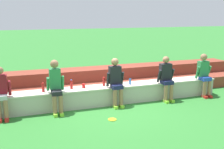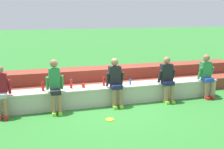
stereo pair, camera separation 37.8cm
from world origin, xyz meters
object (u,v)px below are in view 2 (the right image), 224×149
(person_left_of_center, at_px, (55,84))
(water_bottle_near_right, at_px, (43,86))
(water_bottle_mid_left, at_px, (71,84))
(frisbee, at_px, (110,119))
(person_right_of_center, at_px, (167,78))
(person_far_right, at_px, (207,74))
(water_bottle_center_gap, at_px, (130,82))
(person_far_left, at_px, (1,90))
(plastic_cup_middle, at_px, (83,85))
(water_bottle_near_left, at_px, (104,82))
(person_center, at_px, (115,80))

(person_left_of_center, distance_m, water_bottle_near_right, 0.44)
(person_left_of_center, bearing_deg, water_bottle_mid_left, 33.66)
(frisbee, bearing_deg, person_right_of_center, 24.71)
(person_right_of_center, height_order, frisbee, person_right_of_center)
(person_far_right, height_order, water_bottle_center_gap, person_far_right)
(person_far_left, xyz_separation_m, person_right_of_center, (4.84, -0.05, 0.03))
(water_bottle_mid_left, height_order, plastic_cup_middle, water_bottle_mid_left)
(person_far_right, distance_m, water_bottle_near_left, 3.41)
(person_far_left, distance_m, water_bottle_center_gap, 3.72)
(person_far_right, relative_size, water_bottle_center_gap, 6.87)
(person_left_of_center, height_order, water_bottle_mid_left, person_left_of_center)
(person_left_of_center, distance_m, plastic_cup_middle, 0.92)
(water_bottle_near_right, relative_size, frisbee, 1.20)
(water_bottle_mid_left, bearing_deg, person_center, -13.48)
(person_left_of_center, distance_m, person_far_right, 4.88)
(water_bottle_near_right, bearing_deg, water_bottle_mid_left, 3.28)
(person_far_left, bearing_deg, person_right_of_center, -0.55)
(person_far_right, bearing_deg, plastic_cup_middle, 175.61)
(person_far_right, distance_m, plastic_cup_middle, 4.04)
(person_right_of_center, xyz_separation_m, frisbee, (-2.14, -0.99, -0.76))
(person_right_of_center, bearing_deg, plastic_cup_middle, 172.55)
(plastic_cup_middle, bearing_deg, water_bottle_near_left, 1.58)
(person_far_left, distance_m, frisbee, 2.98)
(person_far_left, xyz_separation_m, water_bottle_near_right, (1.08, 0.27, -0.05))
(person_center, bearing_deg, water_bottle_near_right, 172.92)
(person_far_left, bearing_deg, water_bottle_center_gap, 3.30)
(water_bottle_center_gap, xyz_separation_m, frisbee, (-1.02, -1.25, -0.65))
(person_center, height_order, plastic_cup_middle, person_center)
(person_far_right, relative_size, water_bottle_near_right, 5.31)
(person_left_of_center, xyz_separation_m, water_bottle_center_gap, (2.31, 0.23, -0.14))
(person_right_of_center, distance_m, water_bottle_near_right, 3.77)
(person_center, relative_size, water_bottle_mid_left, 5.25)
(person_far_right, bearing_deg, person_center, 179.53)
(person_far_left, bearing_deg, person_center, 0.13)
(water_bottle_center_gap, distance_m, plastic_cup_middle, 1.46)
(plastic_cup_middle, height_order, frisbee, plastic_cup_middle)
(person_far_left, xyz_separation_m, water_bottle_center_gap, (3.71, 0.21, -0.08))
(water_bottle_mid_left, bearing_deg, person_left_of_center, -146.34)
(person_center, relative_size, water_bottle_center_gap, 6.96)
(plastic_cup_middle, bearing_deg, water_bottle_center_gap, -3.02)
(water_bottle_center_gap, bearing_deg, plastic_cup_middle, 176.98)
(person_far_right, height_order, water_bottle_near_right, person_far_right)
(person_center, height_order, person_right_of_center, person_center)
(person_left_of_center, xyz_separation_m, frisbee, (1.29, -1.02, -0.79))
(person_far_left, relative_size, person_far_right, 0.97)
(person_far_left, distance_m, water_bottle_mid_left, 1.92)
(person_right_of_center, bearing_deg, person_center, 178.16)
(water_bottle_mid_left, height_order, frisbee, water_bottle_mid_left)
(person_far_left, bearing_deg, water_bottle_near_left, 6.10)
(water_bottle_mid_left, bearing_deg, person_right_of_center, -6.95)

